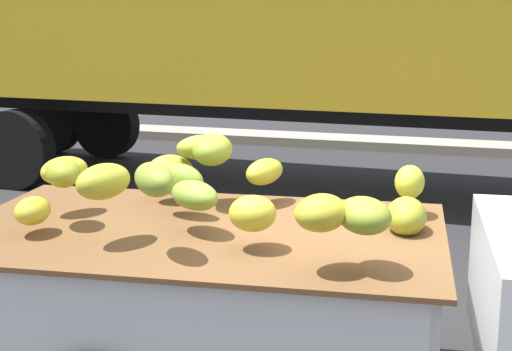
% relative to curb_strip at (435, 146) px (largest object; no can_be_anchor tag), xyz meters
% --- Properties ---
extents(curb_strip, '(80.00, 0.80, 0.16)m').
position_rel_curb_strip_xyz_m(curb_strip, '(0.00, 0.00, 0.00)').
color(curb_strip, gray).
rests_on(curb_strip, ground).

